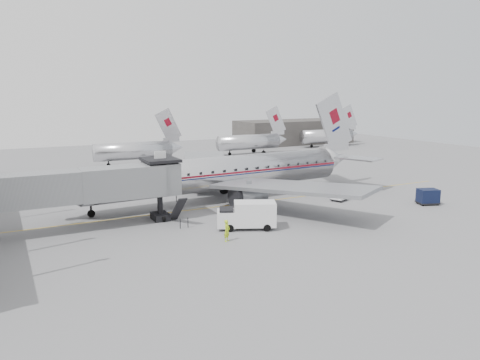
# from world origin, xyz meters

# --- Properties ---
(ground) EXTENTS (160.00, 160.00, 0.00)m
(ground) POSITION_xyz_m (0.00, 0.00, 0.00)
(ground) COLOR slate
(ground) RESTS_ON ground
(hangar) EXTENTS (30.00, 12.00, 6.00)m
(hangar) POSITION_xyz_m (45.00, 60.00, 3.00)
(hangar) COLOR #373432
(hangar) RESTS_ON ground
(apron_line) EXTENTS (60.00, 0.15, 0.01)m
(apron_line) POSITION_xyz_m (3.00, 6.00, 0.01)
(apron_line) COLOR gold
(apron_line) RESTS_ON ground
(jet_bridge) EXTENTS (21.00, 6.20, 7.10)m
(jet_bridge) POSITION_xyz_m (-16.66, 3.67, 4.18)
(jet_bridge) COLOR slate
(jet_bridge) RESTS_ON ground
(distant_aircraft_near) EXTENTS (16.39, 3.20, 10.26)m
(distant_aircraft_near) POSITION_xyz_m (-1.79, 42.00, 2.73)
(distant_aircraft_near) COLOR silver
(distant_aircraft_near) RESTS_ON ground
(distant_aircraft_mid) EXTENTS (16.39, 3.20, 10.26)m
(distant_aircraft_mid) POSITION_xyz_m (24.21, 46.00, 2.73)
(distant_aircraft_mid) COLOR silver
(distant_aircraft_mid) RESTS_ON ground
(distant_aircraft_far) EXTENTS (16.39, 3.20, 10.26)m
(distant_aircraft_far) POSITION_xyz_m (48.21, 50.00, 2.73)
(distant_aircraft_far) COLOR silver
(distant_aircraft_far) RESTS_ON ground
(airliner) EXTENTS (41.72, 38.56, 13.19)m
(airliner) POSITION_xyz_m (0.83, 9.06, 3.32)
(airliner) COLOR silver
(airliner) RESTS_ON ground
(service_van) EXTENTS (6.00, 4.31, 2.64)m
(service_van) POSITION_xyz_m (-2.84, -3.40, 1.39)
(service_van) COLOR white
(service_van) RESTS_ON ground
(baggage_cart_navy) EXTENTS (2.80, 2.47, 1.83)m
(baggage_cart_navy) POSITION_xyz_m (20.82, -4.33, 0.97)
(baggage_cart_navy) COLOR black
(baggage_cart_navy) RESTS_ON ground
(baggage_cart_white) EXTENTS (2.50, 2.26, 1.60)m
(baggage_cart_white) POSITION_xyz_m (12.84, 2.00, 0.85)
(baggage_cart_white) COLOR white
(baggage_cart_white) RESTS_ON ground
(ramp_worker) EXTENTS (0.85, 0.79, 1.94)m
(ramp_worker) POSITION_xyz_m (-6.28, -6.00, 0.97)
(ramp_worker) COLOR #BBE41A
(ramp_worker) RESTS_ON ground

